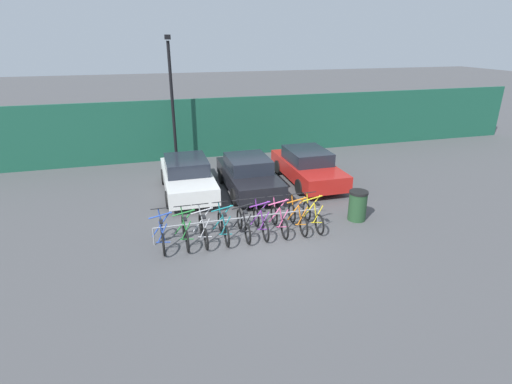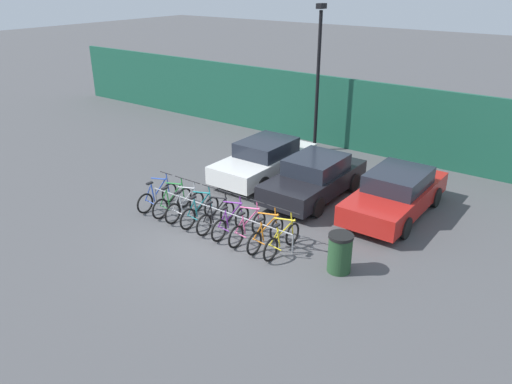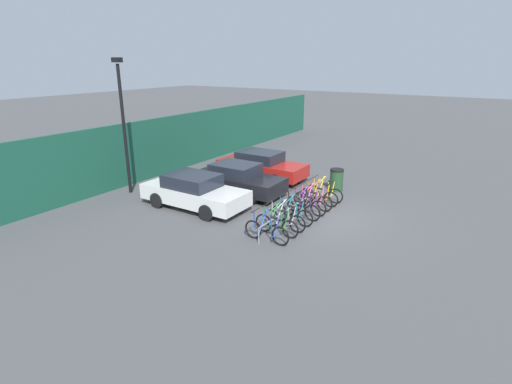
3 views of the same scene
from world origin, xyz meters
TOP-DOWN VIEW (x-y plane):
  - ground_plane at (0.00, 0.00)m, footprint 120.00×120.00m
  - hoarding_wall at (0.00, 9.50)m, footprint 36.00×0.16m
  - bike_rack at (-0.60, 0.68)m, footprint 5.34×0.04m
  - bicycle_blue at (-3.00, 0.53)m, footprint 0.68×1.71m
  - bicycle_green at (-2.33, 0.53)m, footprint 0.68×1.71m
  - bicycle_silver at (-1.78, 0.53)m, footprint 0.68×1.71m
  - bicycle_teal at (-1.17, 0.53)m, footprint 0.68×1.71m
  - bicycle_black at (-0.53, 0.53)m, footprint 0.68×1.71m
  - bicycle_purple at (0.03, 0.53)m, footprint 0.68×1.71m
  - bicycle_pink at (0.64, 0.53)m, footprint 0.68×1.71m
  - bicycle_orange at (1.26, 0.53)m, footprint 0.68×1.71m
  - bicycle_yellow at (1.80, 0.53)m, footprint 0.68×1.71m
  - car_white at (-1.76, 4.72)m, footprint 1.91×4.48m
  - car_black at (0.61, 4.24)m, footprint 1.91×4.25m
  - car_red at (3.29, 4.62)m, footprint 1.91×4.53m
  - lamp_post at (-1.85, 8.50)m, footprint 0.24×0.44m
  - trash_bin at (3.46, 0.64)m, footprint 0.63×0.63m

SIDE VIEW (x-z plane):
  - ground_plane at x=0.00m, z-range 0.00..0.00m
  - bicycle_blue at x=-3.00m, z-range -0.15..0.90m
  - bicycle_green at x=-2.33m, z-range -0.15..0.90m
  - bicycle_silver at x=-1.78m, z-range -0.15..0.90m
  - bicycle_teal at x=-1.17m, z-range -0.15..0.90m
  - bicycle_black at x=-0.53m, z-range -0.15..0.90m
  - bicycle_purple at x=0.03m, z-range -0.15..0.90m
  - bicycle_pink at x=0.64m, z-range -0.15..0.90m
  - bicycle_orange at x=1.26m, z-range -0.15..0.90m
  - bicycle_yellow at x=1.80m, z-range -0.15..0.90m
  - bike_rack at x=-0.60m, z-range 0.22..0.79m
  - trash_bin at x=3.46m, z-range 0.00..1.03m
  - car_black at x=0.61m, z-range -0.01..1.39m
  - car_white at x=-1.76m, z-range -0.01..1.39m
  - car_red at x=3.29m, z-range -0.01..1.39m
  - hoarding_wall at x=0.00m, z-range 0.00..2.98m
  - lamp_post at x=-1.85m, z-range 0.35..6.24m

